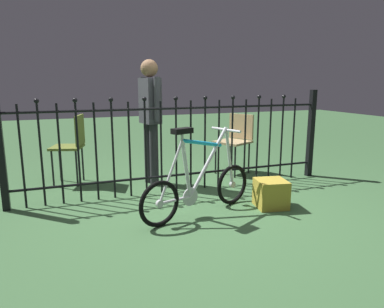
# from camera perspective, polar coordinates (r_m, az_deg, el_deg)

# --- Properties ---
(ground_plane) EXTENTS (20.00, 20.00, 0.00)m
(ground_plane) POSITION_cam_1_polar(r_m,az_deg,el_deg) (3.69, 1.85, -8.99)
(ground_plane) COLOR #3C643B
(iron_fence) EXTENTS (3.85, 0.07, 1.19)m
(iron_fence) POSITION_cam_1_polar(r_m,az_deg,el_deg) (4.16, -2.75, 1.91)
(iron_fence) COLOR black
(iron_fence) RESTS_ON ground
(bicycle) EXTENTS (1.31, 0.55, 0.88)m
(bicycle) POSITION_cam_1_polar(r_m,az_deg,el_deg) (3.48, 1.10, -4.95)
(bicycle) COLOR black
(bicycle) RESTS_ON ground
(chair_olive) EXTENTS (0.47, 0.46, 0.88)m
(chair_olive) POSITION_cam_1_polar(r_m,az_deg,el_deg) (4.73, -18.68, 1.84)
(chair_olive) COLOR black
(chair_olive) RESTS_ON ground
(chair_tan) EXTENTS (0.57, 0.57, 0.84)m
(chair_tan) POSITION_cam_1_polar(r_m,az_deg,el_deg) (5.09, 7.11, 2.71)
(chair_tan) COLOR black
(chair_tan) RESTS_ON ground
(person_visitor) EXTENTS (0.23, 0.47, 1.56)m
(person_visitor) POSITION_cam_1_polar(r_m,az_deg,el_deg) (4.46, -6.74, 6.75)
(person_visitor) COLOR #2D2D33
(person_visitor) RESTS_ON ground
(display_crate) EXTENTS (0.36, 0.36, 0.29)m
(display_crate) POSITION_cam_1_polar(r_m,az_deg,el_deg) (3.82, 12.60, -6.24)
(display_crate) COLOR #B29933
(display_crate) RESTS_ON ground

